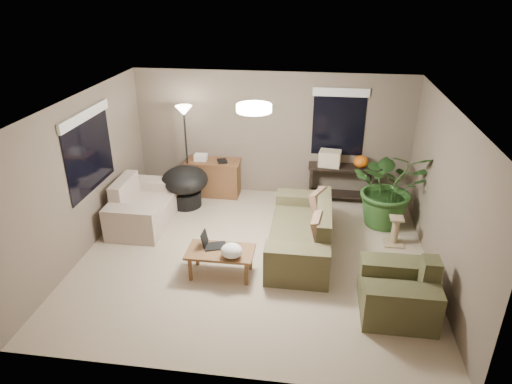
# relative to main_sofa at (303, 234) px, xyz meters

# --- Properties ---
(room_shell) EXTENTS (5.50, 5.50, 5.50)m
(room_shell) POSITION_rel_main_sofa_xyz_m (-0.76, -0.29, 0.96)
(room_shell) COLOR #BEA88D
(room_shell) RESTS_ON ground
(main_sofa) EXTENTS (0.95, 2.20, 0.85)m
(main_sofa) POSITION_rel_main_sofa_xyz_m (0.00, 0.00, 0.00)
(main_sofa) COLOR #4A452C
(main_sofa) RESTS_ON ground
(throw_pillows) EXTENTS (0.40, 1.39, 0.47)m
(throw_pillows) POSITION_rel_main_sofa_xyz_m (0.26, -0.00, 0.36)
(throw_pillows) COLOR #8C7251
(throw_pillows) RESTS_ON main_sofa
(loveseat) EXTENTS (0.90, 1.60, 0.85)m
(loveseat) POSITION_rel_main_sofa_xyz_m (-2.93, 0.55, 0.00)
(loveseat) COLOR beige
(loveseat) RESTS_ON ground
(armchair) EXTENTS (0.95, 1.00, 0.85)m
(armchair) POSITION_rel_main_sofa_xyz_m (1.34, -1.36, 0.00)
(armchair) COLOR #454429
(armchair) RESTS_ON ground
(coffee_table) EXTENTS (1.00, 0.55, 0.42)m
(coffee_table) POSITION_rel_main_sofa_xyz_m (-1.19, -0.86, 0.06)
(coffee_table) COLOR brown
(coffee_table) RESTS_ON ground
(laptop) EXTENTS (0.39, 0.33, 0.24)m
(laptop) POSITION_rel_main_sofa_xyz_m (-1.35, -0.76, 0.19)
(laptop) COLOR black
(laptop) RESTS_ON coffee_table
(plastic_bag) EXTENTS (0.32, 0.28, 0.22)m
(plastic_bag) POSITION_rel_main_sofa_xyz_m (-0.99, -1.01, 0.23)
(plastic_bag) COLOR white
(plastic_bag) RESTS_ON coffee_table
(desk) EXTENTS (1.10, 0.50, 0.75)m
(desk) POSITION_rel_main_sofa_xyz_m (-1.91, 1.91, 0.08)
(desk) COLOR brown
(desk) RESTS_ON ground
(desk_papers) EXTENTS (0.70, 0.29, 0.12)m
(desk_papers) POSITION_rel_main_sofa_xyz_m (-2.07, 1.90, 0.51)
(desk_papers) COLOR silver
(desk_papers) RESTS_ON desk
(console_table) EXTENTS (1.30, 0.40, 0.75)m
(console_table) POSITION_rel_main_sofa_xyz_m (0.67, 1.95, 0.14)
(console_table) COLOR black
(console_table) RESTS_ON ground
(pumpkin) EXTENTS (0.37, 0.37, 0.24)m
(pumpkin) POSITION_rel_main_sofa_xyz_m (1.02, 1.95, 0.57)
(pumpkin) COLOR orange
(pumpkin) RESTS_ON console_table
(cardboard_box) EXTENTS (0.44, 0.36, 0.31)m
(cardboard_box) POSITION_rel_main_sofa_xyz_m (0.42, 1.95, 0.61)
(cardboard_box) COLOR beige
(cardboard_box) RESTS_ON console_table
(papasan_chair) EXTENTS (1.04, 1.04, 0.80)m
(papasan_chair) POSITION_rel_main_sofa_xyz_m (-2.35, 1.33, 0.17)
(papasan_chair) COLOR black
(papasan_chair) RESTS_ON ground
(floor_lamp) EXTENTS (0.32, 0.32, 1.91)m
(floor_lamp) POSITION_rel_main_sofa_xyz_m (-2.38, 1.69, 1.30)
(floor_lamp) COLOR black
(floor_lamp) RESTS_ON ground
(ceiling_fixture) EXTENTS (0.50, 0.50, 0.10)m
(ceiling_fixture) POSITION_rel_main_sofa_xyz_m (-0.76, -0.29, 2.15)
(ceiling_fixture) COLOR white
(ceiling_fixture) RESTS_ON room_shell
(houseplant) EXTENTS (1.34, 1.49, 1.16)m
(houseplant) POSITION_rel_main_sofa_xyz_m (1.47, 1.09, 0.29)
(houseplant) COLOR #2D5923
(houseplant) RESTS_ON ground
(cat_scratching_post) EXTENTS (0.32, 0.32, 0.50)m
(cat_scratching_post) POSITION_rel_main_sofa_xyz_m (1.53, 0.40, -0.08)
(cat_scratching_post) COLOR tan
(cat_scratching_post) RESTS_ON ground
(window_left) EXTENTS (0.05, 1.56, 1.33)m
(window_left) POSITION_rel_main_sofa_xyz_m (-3.49, 0.01, 1.49)
(window_left) COLOR black
(window_left) RESTS_ON room_shell
(window_back) EXTENTS (1.06, 0.05, 1.33)m
(window_back) POSITION_rel_main_sofa_xyz_m (0.54, 2.19, 1.49)
(window_back) COLOR black
(window_back) RESTS_ON room_shell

